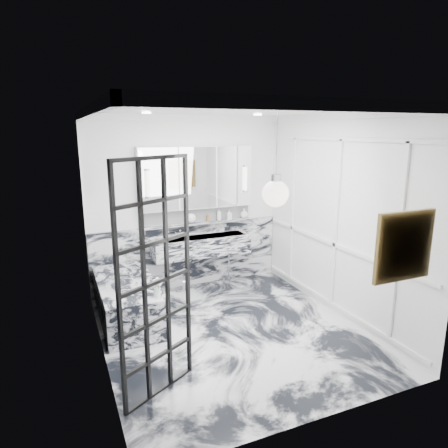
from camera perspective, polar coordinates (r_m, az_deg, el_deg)
name	(u,v)px	position (r m, az deg, el deg)	size (l,w,h in m)	color
floor	(232,331)	(5.40, 1.09, -15.07)	(3.60, 3.60, 0.00)	silver
ceiling	(233,109)	(4.76, 1.24, 16.11)	(3.60, 3.60, 0.00)	white
wall_back	(187,203)	(6.54, -5.33, 2.95)	(3.60, 3.60, 0.00)	white
wall_front	(322,275)	(3.41, 13.78, -7.09)	(3.60, 3.60, 0.00)	white
wall_left	(96,241)	(4.50, -17.77, -2.36)	(3.60, 3.60, 0.00)	white
wall_right	(338,217)	(5.73, 15.93, 1.02)	(3.60, 3.60, 0.00)	white
marble_clad_back	(188,255)	(6.73, -5.10, -4.43)	(3.18, 0.05, 1.05)	silver
marble_clad_left	(98,246)	(4.52, -17.53, -3.07)	(0.02, 3.56, 2.68)	silver
panel_molding	(336,224)	(5.73, 15.71, 0.03)	(0.03, 3.40, 2.30)	white
soap_bottle_a	(219,215)	(6.68, -0.72, 1.36)	(0.08, 0.08, 0.20)	#8C5919
soap_bottle_b	(229,214)	(6.75, 0.72, 1.39)	(0.08, 0.08, 0.17)	#4C4C51
soap_bottle_c	(244,213)	(6.87, 2.86, 1.56)	(0.13, 0.13, 0.17)	silver
face_pot	(191,218)	(6.52, -4.77, 0.81)	(0.16, 0.16, 0.16)	white
amber_bottle	(208,218)	(6.62, -2.35, 0.81)	(0.04, 0.04, 0.10)	#8C5919
flower_vase	(157,292)	(5.06, -9.49, -9.62)	(0.08, 0.08, 0.12)	silver
crittall_door	(156,282)	(3.86, -9.68, -8.21)	(0.88, 0.04, 2.33)	black
artwork	(404,246)	(4.01, 24.35, -2.91)	(0.56, 0.05, 0.56)	#C06313
pendant_light	(275,194)	(3.50, 7.36, 4.31)	(0.23, 0.23, 0.23)	white
trough_sink	(201,246)	(6.52, -3.28, -3.11)	(1.60, 0.45, 0.30)	silver
ledge	(197,223)	(6.58, -3.81, 0.11)	(1.90, 0.14, 0.04)	silver
subway_tile	(196,215)	(6.61, -4.00, 1.36)	(1.90, 0.03, 0.23)	white
mirror_cabinet	(197,178)	(6.46, -3.92, 6.61)	(1.90, 0.16, 1.00)	white
sconce_left	(147,184)	(6.15, -10.89, 5.70)	(0.07, 0.07, 0.40)	white
sconce_right	(245,179)	(6.69, 3.04, 6.51)	(0.07, 0.07, 0.40)	white
bathtub	(128,300)	(5.76, -13.61, -10.54)	(0.75, 1.65, 0.55)	silver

